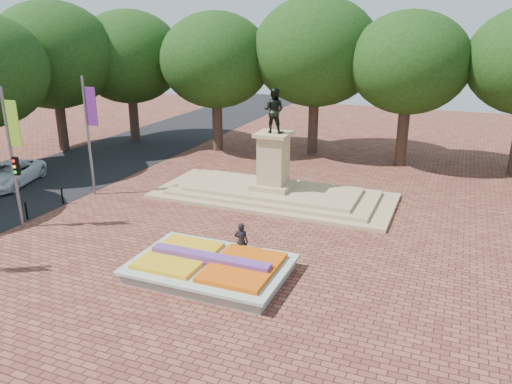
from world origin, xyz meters
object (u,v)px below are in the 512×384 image
flower_bed (211,267)px  van (10,174)px  monument (273,183)px  pedestrian (241,242)px

flower_bed → van: 18.26m
monument → pedestrian: bearing=-79.0°
flower_bed → pedestrian: (0.57, 1.79, 0.47)m
monument → pedestrian: monument is taller
monument → flower_bed: bearing=-84.1°
flower_bed → van: van is taller
flower_bed → pedestrian: size_ratio=3.70×
flower_bed → van: (-17.28, 5.90, 0.36)m
flower_bed → monument: 10.07m
monument → pedestrian: (1.60, -8.21, -0.03)m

